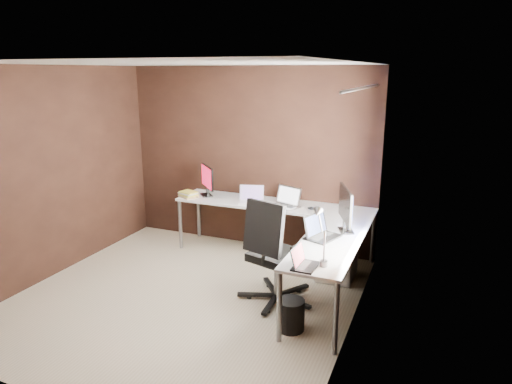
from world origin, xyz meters
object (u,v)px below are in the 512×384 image
desk_lamp (320,229)px  wastebasket (291,315)px  monitor_left (207,179)px  laptop_silver (285,202)px  laptop_black_small (303,262)px  drawer_pedestal (337,254)px  laptop_white (251,199)px  monitor_right (346,207)px  office_chair (275,272)px  book_stack (188,194)px  laptop_black_big (320,232)px

desk_lamp → wastebasket: bearing=166.7°
monitor_left → laptop_silver: size_ratio=0.96×
laptop_black_small → drawer_pedestal: bearing=1.2°
laptop_white → wastebasket: (1.10, -1.62, -0.62)m
desk_lamp → laptop_silver: bearing=99.2°
drawer_pedestal → monitor_right: (0.14, -0.37, 0.71)m
monitor_right → laptop_silver: size_ratio=1.26×
monitor_right → laptop_black_small: 1.11m
monitor_left → monitor_right: bearing=26.4°
drawer_pedestal → wastebasket: (-0.15, -1.32, -0.15)m
office_chair → laptop_white: bearing=139.8°
monitor_right → office_chair: size_ratio=0.48×
monitor_right → laptop_black_small: size_ratio=1.94×
monitor_left → book_stack: 0.34m
book_stack → wastebasket: (2.00, -1.52, -0.61)m
laptop_black_big → wastebasket: size_ratio=1.42×
laptop_white → monitor_right: bearing=-42.7°
monitor_right → laptop_silver: (-0.91, 0.66, -0.22)m
monitor_right → office_chair: (-0.63, -0.48, -0.67)m
monitor_right → laptop_white: 1.56m
laptop_black_big → laptop_black_small: laptop_black_big is taller
monitor_left → office_chair: 1.99m
laptop_black_small → laptop_silver: bearing=25.2°
monitor_right → laptop_black_big: 0.41m
laptop_silver → monitor_right: bearing=-15.8°
office_chair → wastebasket: bearing=-38.0°
monitor_right → office_chair: 1.04m
laptop_white → desk_lamp: bearing=-67.0°
laptop_black_small → wastebasket: bearing=51.1°
office_chair → desk_lamp: bearing=-21.2°
laptop_black_small → book_stack: (-2.14, 1.64, -0.00)m
wastebasket → book_stack: bearing=142.7°
laptop_silver → desk_lamp: desk_lamp is taller
laptop_white → laptop_silver: laptop_silver is taller
laptop_silver → desk_lamp: 1.83m
laptop_black_big → laptop_white: bearing=70.8°
laptop_silver → laptop_black_small: size_ratio=1.54×
drawer_pedestal → laptop_black_big: size_ratio=1.37×
drawer_pedestal → laptop_white: size_ratio=1.59×
laptop_white → book_stack: 0.91m
laptop_black_big → desk_lamp: (0.15, -0.65, 0.27)m
laptop_white → laptop_black_big: laptop_black_big is taller
laptop_white → book_stack: bearing=169.2°
monitor_right → wastebasket: (-0.29, -0.95, -0.85)m
laptop_black_small → desk_lamp: (0.11, 0.14, 0.28)m
laptop_silver → desk_lamp: (0.86, -1.59, 0.27)m
drawer_pedestal → laptop_black_big: bearing=-95.5°
monitor_right → office_chair: bearing=104.2°
laptop_black_big → monitor_left: bearing=81.1°
monitor_left → book_stack: monitor_left is taller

